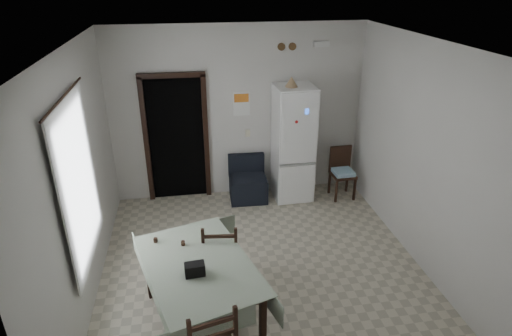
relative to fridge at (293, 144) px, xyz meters
The scene contains 24 objects.
ground 2.33m from the fridge, 114.37° to the right, with size 4.50×4.50×0.00m, color #B3AB92.
ceiling 2.86m from the fridge, 114.37° to the right, with size 4.20×4.50×0.02m, color white, non-canonical shape.
wall_back 1.04m from the fridge, 159.89° to the left, with size 4.20×0.02×2.90m, color silver, non-canonical shape.
wall_front 4.30m from the fridge, 101.81° to the right, with size 4.20×0.02×2.90m, color silver, non-canonical shape.
wall_left 3.58m from the fridge, 147.02° to the right, with size 0.02×4.50×2.90m, color silver, non-canonical shape.
wall_right 2.33m from the fridge, 57.58° to the right, with size 0.02×4.50×2.90m, color silver, non-canonical shape.
doorway 2.00m from the fridge, 164.79° to the left, with size 1.06×0.52×2.22m.
window_recess 3.74m from the fridge, 144.84° to the right, with size 0.10×1.20×1.60m, color silver.
curtain 3.65m from the fridge, 143.84° to the right, with size 0.02×1.45×1.85m, color white.
curtain_rod 3.91m from the fridge, 143.74° to the right, with size 0.02×0.02×1.60m, color black.
calendar 1.09m from the fridge, 159.51° to the left, with size 0.28×0.02×0.40m, color white.
calendar_image 1.15m from the fridge, 159.87° to the left, with size 0.24×0.01×0.14m, color orange.
light_switch 0.80m from the fridge, 156.96° to the left, with size 0.08×0.02×0.12m, color beige.
vent_left 1.58m from the fridge, 119.71° to the left, with size 0.12×0.12×0.03m, color brown.
vent_right 1.57m from the fridge, 88.89° to the left, with size 0.12×0.12×0.03m, color brown.
emergency_light 1.66m from the fridge, 30.47° to the left, with size 0.25×0.07×0.09m, color white.
fridge is the anchor object (origin of this frame).
tan_cone 1.07m from the fridge, 151.50° to the right, with size 0.20×0.20×0.16m, color tan.
navy_seat 0.98m from the fridge, behind, with size 0.62×0.60×0.75m, color black, non-canonical shape.
corner_chair 1.02m from the fridge, 12.73° to the right, with size 0.38×0.38×0.89m, color black, non-canonical shape.
dining_table 3.32m from the fridge, 121.63° to the right, with size 1.04×1.59×0.83m, color #99A890, non-canonical shape.
black_bag 3.44m from the fridge, 120.71° to the right, with size 0.20×0.12×0.13m, color black.
dining_chair_far_left 3.01m from the fridge, 131.57° to the right, with size 0.38×0.38×0.89m, color black, non-canonical shape.
dining_chair_far_right 2.71m from the fridge, 122.62° to the right, with size 0.43×0.43×1.01m, color black, non-canonical shape.
Camera 1 is at (-0.85, -4.54, 3.62)m, focal length 30.00 mm.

